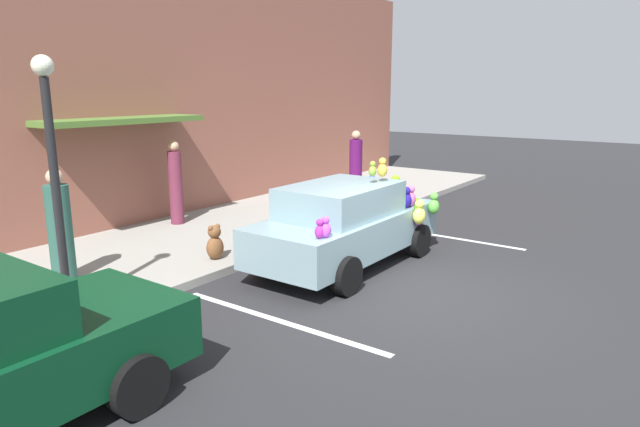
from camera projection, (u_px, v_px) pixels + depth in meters
The scene contains 11 objects.
ground_plane at pixel (408, 295), 8.79m from camera, with size 60.00×60.00×0.00m, color #262628.
sidewalk at pixel (195, 241), 11.63m from camera, with size 24.00×4.00×0.15m, color gray.
storefront_building at pixel (122, 89), 12.16m from camera, with size 24.00×1.25×6.40m.
parking_stripe_front at pixel (443, 236), 12.24m from camera, with size 0.12×3.60×0.01m, color silver.
parking_stripe_rear at pixel (280, 321), 7.79m from camera, with size 0.12×3.60×0.01m, color silver.
plush_covered_car at pixel (346, 223), 10.07m from camera, with size 4.15×2.03×1.98m.
teddy_bear_on_sidewalk at pixel (215, 243), 10.07m from camera, with size 0.34×0.28×0.65m.
street_lamp_post at pixel (52, 157), 7.37m from camera, with size 0.28×0.28×3.49m.
pedestrian_near_shopfront at pixel (60, 229), 8.85m from camera, with size 0.38×0.38×1.83m.
pedestrian_walking_past at pixel (176, 185), 12.61m from camera, with size 0.31×0.31×1.91m.
pedestrian_by_lamp at pixel (356, 168), 15.24m from camera, with size 0.35×0.35×1.94m.
Camera 1 is at (-7.54, -3.71, 3.21)m, focal length 30.99 mm.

